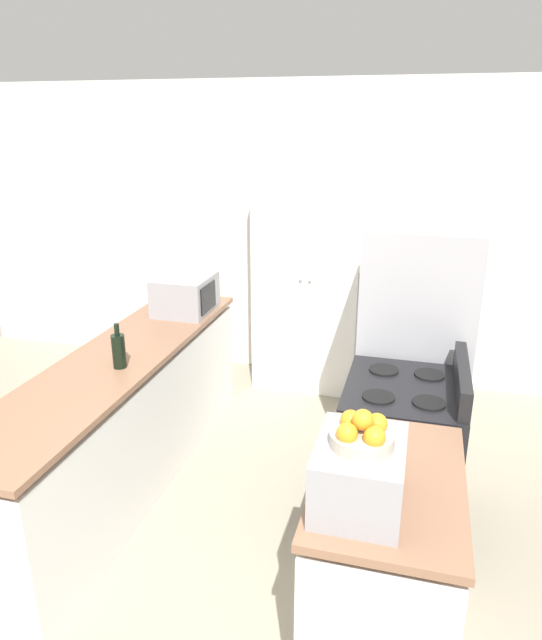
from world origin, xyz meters
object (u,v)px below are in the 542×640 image
Objects in this scene: wine_bottle at (119,350)px; pantry_cabinet at (311,273)px; refrigerator at (414,346)px; stove at (399,456)px; toaster_oven at (359,474)px; fruit_bowl at (362,433)px; microwave at (185,294)px.

pantry_cabinet is at bearing 68.54° from wine_bottle.
refrigerator is at bearing -46.65° from pantry_cabinet.
pantry_cabinet is 1.96× the size of stove.
refrigerator reaches higher than stove.
wine_bottle is (-0.76, -1.92, -0.03)m from pantry_cabinet.
pantry_cabinet is 2.91m from toaster_oven.
stove is 0.64× the size of refrigerator.
fruit_bowl is (0.00, -0.01, 0.18)m from toaster_oven.
refrigerator is 3.97× the size of toaster_oven.
wine_bottle is (0.03, -1.05, -0.03)m from microwave.
toaster_oven is at bearing -51.80° from microwave.
pantry_cabinet is 2.07m from wine_bottle.
microwave is (-1.66, 0.87, 0.58)m from stove.
microwave is 1.09× the size of toaster_oven.
pantry_cabinet reaches higher than wine_bottle.
toaster_oven is (-0.16, -1.86, 0.20)m from refrigerator.
fruit_bowl is at bearing -51.85° from microwave.
refrigerator is (0.91, -0.96, -0.21)m from pantry_cabinet.
microwave is (-0.78, -0.88, 0.00)m from pantry_cabinet.
pantry_cabinet is 4.57× the size of microwave.
fruit_bowl reaches higher than wine_bottle.
wine_bottle is 1.75m from toaster_oven.
microwave is at bearing 177.17° from refrigerator.
pantry_cabinet is at bearing 104.79° from toaster_oven.
stove is at bearing -27.75° from microwave.
stove is 3.89× the size of wine_bottle.
stove is 0.87m from refrigerator.
pantry_cabinet is 8.81× the size of fruit_bowl.
wine_bottle is at bearing 149.06° from fruit_bowl.
pantry_cabinet reaches higher than toaster_oven.
stove is at bearing -63.44° from pantry_cabinet.
microwave is at bearing 128.20° from toaster_oven.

